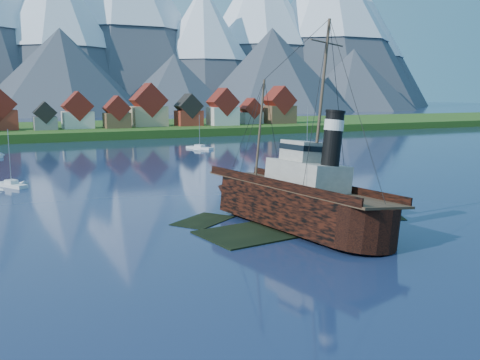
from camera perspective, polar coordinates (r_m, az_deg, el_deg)
name	(u,v)px	position (r m, az deg, el deg)	size (l,w,h in m)	color
ground	(287,224)	(67.93, 5.02, -4.69)	(1400.00, 1400.00, 0.00)	#1A284A
shoal	(290,222)	(70.69, 5.38, -4.43)	(31.71, 21.24, 1.14)	black
shore_bank	(77,133)	(229.85, -16.95, 4.80)	(600.00, 80.00, 3.20)	#254714
seawall	(94,141)	(192.45, -15.26, 4.08)	(600.00, 2.50, 2.00)	#3F3D38
mountains	(18,11)	(543.99, -22.60, 16.31)	(965.00, 340.00, 205.00)	#2D333D
tugboat_wreck	(287,198)	(67.42, 5.03, -1.93)	(7.71, 33.21, 26.32)	black
sailboat_d	(307,147)	(161.50, 7.15, 3.51)	(7.03, 9.31, 12.95)	silver
sailboat_e	(200,148)	(158.03, -4.33, 3.40)	(6.06, 9.16, 10.54)	silver
sailboat_f	(12,186)	(102.01, -23.19, -0.56)	(5.10, 6.88, 10.62)	silver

